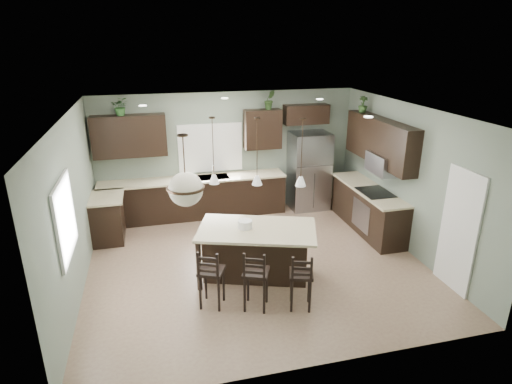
% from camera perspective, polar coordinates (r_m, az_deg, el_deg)
% --- Properties ---
extents(ground, '(6.00, 6.00, 0.00)m').
position_cam_1_polar(ground, '(8.06, -0.00, -9.40)').
color(ground, '#9E8466').
rests_on(ground, ground).
extents(pantry_door, '(0.04, 0.82, 2.04)m').
position_cam_1_polar(pantry_door, '(7.63, 25.42, -4.72)').
color(pantry_door, white).
rests_on(pantry_door, ground).
extents(window_back, '(1.35, 0.02, 1.00)m').
position_cam_1_polar(window_back, '(9.93, -6.11, 5.90)').
color(window_back, white).
rests_on(window_back, room_shell).
extents(window_left, '(0.02, 1.10, 1.00)m').
position_cam_1_polar(window_left, '(6.60, -24.21, -3.27)').
color(window_left, white).
rests_on(window_left, room_shell).
extents(left_return_cabs, '(0.60, 0.90, 0.90)m').
position_cam_1_polar(left_return_cabs, '(9.26, -19.15, -3.41)').
color(left_return_cabs, black).
rests_on(left_return_cabs, ground).
extents(left_return_countertop, '(0.66, 0.96, 0.04)m').
position_cam_1_polar(left_return_countertop, '(9.09, -19.36, -0.68)').
color(left_return_countertop, beige).
rests_on(left_return_countertop, left_return_cabs).
extents(back_lower_cabs, '(4.20, 0.60, 0.90)m').
position_cam_1_polar(back_lower_cabs, '(9.94, -8.21, -0.84)').
color(back_lower_cabs, black).
rests_on(back_lower_cabs, ground).
extents(back_countertop, '(4.20, 0.66, 0.04)m').
position_cam_1_polar(back_countertop, '(9.76, -8.33, 1.70)').
color(back_countertop, beige).
rests_on(back_countertop, back_lower_cabs).
extents(sink_inset, '(0.70, 0.45, 0.01)m').
position_cam_1_polar(sink_inset, '(9.81, -5.72, 1.99)').
color(sink_inset, gray).
rests_on(sink_inset, back_countertop).
extents(faucet, '(0.02, 0.02, 0.28)m').
position_cam_1_polar(faucet, '(9.73, -5.73, 2.75)').
color(faucet, silver).
rests_on(faucet, back_countertop).
extents(back_upper_left, '(1.55, 0.34, 0.90)m').
position_cam_1_polar(back_upper_left, '(9.61, -16.52, 7.16)').
color(back_upper_left, black).
rests_on(back_upper_left, room_shell).
extents(back_upper_right, '(0.85, 0.34, 0.90)m').
position_cam_1_polar(back_upper_right, '(9.92, 0.88, 8.37)').
color(back_upper_right, black).
rests_on(back_upper_right, room_shell).
extents(fridge_header, '(1.05, 0.34, 0.45)m').
position_cam_1_polar(fridge_header, '(10.18, 6.71, 10.26)').
color(fridge_header, black).
rests_on(fridge_header, room_shell).
extents(right_lower_cabs, '(0.60, 2.35, 0.90)m').
position_cam_1_polar(right_lower_cabs, '(9.52, 14.65, -2.26)').
color(right_lower_cabs, black).
rests_on(right_lower_cabs, ground).
extents(right_countertop, '(0.66, 2.35, 0.04)m').
position_cam_1_polar(right_countertop, '(9.35, 14.80, 0.39)').
color(right_countertop, beige).
rests_on(right_countertop, right_lower_cabs).
extents(cooktop, '(0.58, 0.75, 0.02)m').
position_cam_1_polar(cooktop, '(9.12, 15.62, -0.03)').
color(cooktop, black).
rests_on(cooktop, right_countertop).
extents(wall_oven_front, '(0.01, 0.72, 0.60)m').
position_cam_1_polar(wall_oven_front, '(9.16, 13.77, -3.08)').
color(wall_oven_front, gray).
rests_on(wall_oven_front, right_lower_cabs).
extents(right_upper_cabs, '(0.34, 2.35, 0.90)m').
position_cam_1_polar(right_upper_cabs, '(9.14, 16.20, 6.56)').
color(right_upper_cabs, black).
rests_on(right_upper_cabs, room_shell).
extents(microwave, '(0.40, 0.75, 0.40)m').
position_cam_1_polar(microwave, '(8.98, 16.53, 3.65)').
color(microwave, gray).
rests_on(microwave, right_upper_cabs).
extents(refrigerator, '(0.90, 0.74, 1.85)m').
position_cam_1_polar(refrigerator, '(10.32, 7.08, 2.80)').
color(refrigerator, '#96969E').
rests_on(refrigerator, ground).
extents(kitchen_island, '(2.21, 1.69, 0.92)m').
position_cam_1_polar(kitchen_island, '(7.41, 0.13, -8.12)').
color(kitchen_island, black).
rests_on(kitchen_island, ground).
extents(serving_dish, '(0.24, 0.24, 0.14)m').
position_cam_1_polar(serving_dish, '(7.19, -1.46, -4.31)').
color(serving_dish, white).
rests_on(serving_dish, kitchen_island).
extents(bar_stool_left, '(0.49, 0.49, 1.00)m').
position_cam_1_polar(bar_stool_left, '(6.70, -5.94, -11.22)').
color(bar_stool_left, black).
rests_on(bar_stool_left, ground).
extents(bar_stool_center, '(0.49, 0.49, 1.02)m').
position_cam_1_polar(bar_stool_center, '(6.61, -0.01, -11.47)').
color(bar_stool_center, black).
rests_on(bar_stool_center, ground).
extents(bar_stool_right, '(0.44, 0.44, 0.95)m').
position_cam_1_polar(bar_stool_right, '(6.67, 6.01, -11.61)').
color(bar_stool_right, black).
rests_on(bar_stool_right, ground).
extents(pendant_left, '(0.17, 0.17, 1.10)m').
position_cam_1_polar(pendant_left, '(6.84, -5.74, 5.46)').
color(pendant_left, white).
rests_on(pendant_left, room_shell).
extents(pendant_center, '(0.17, 0.17, 1.10)m').
position_cam_1_polar(pendant_center, '(6.75, 0.14, 5.36)').
color(pendant_center, white).
rests_on(pendant_center, room_shell).
extents(pendant_right, '(0.17, 0.17, 1.10)m').
position_cam_1_polar(pendant_right, '(6.74, 6.11, 5.21)').
color(pendant_right, white).
rests_on(pendant_right, room_shell).
extents(chandelier, '(0.51, 0.51, 0.98)m').
position_cam_1_polar(chandelier, '(5.68, -9.49, 2.82)').
color(chandelier, beige).
rests_on(chandelier, room_shell).
extents(plant_back_left, '(0.36, 0.31, 0.38)m').
position_cam_1_polar(plant_back_left, '(9.47, -17.63, 10.83)').
color(plant_back_left, '#2A5926').
rests_on(plant_back_left, back_upper_left).
extents(plant_back_right, '(0.24, 0.20, 0.44)m').
position_cam_1_polar(plant_back_right, '(9.82, 1.84, 12.20)').
color(plant_back_right, '#2C4920').
rests_on(plant_back_right, back_upper_right).
extents(plant_right_wall, '(0.24, 0.24, 0.35)m').
position_cam_1_polar(plant_right_wall, '(9.69, 14.07, 11.26)').
color(plant_right_wall, '#2A4920').
rests_on(plant_right_wall, right_upper_cabs).
extents(room_shell, '(6.00, 6.00, 6.00)m').
position_cam_1_polar(room_shell, '(7.37, -0.00, 2.17)').
color(room_shell, slate).
rests_on(room_shell, ground).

